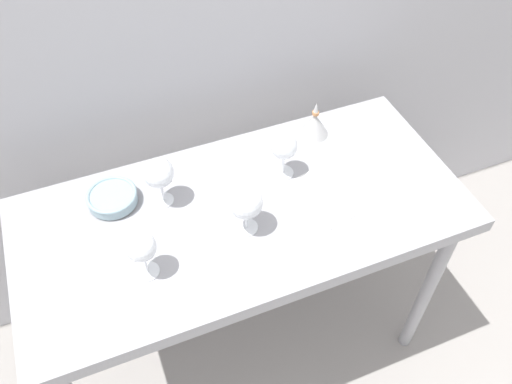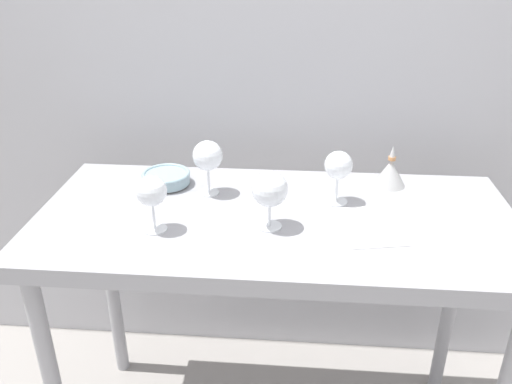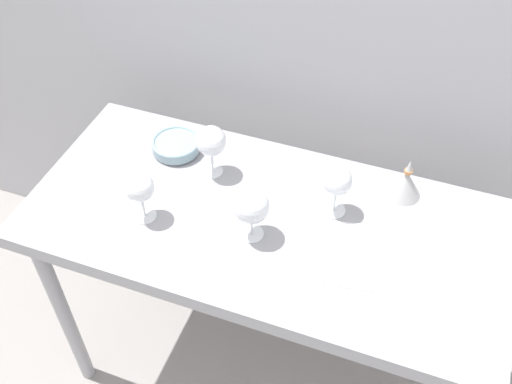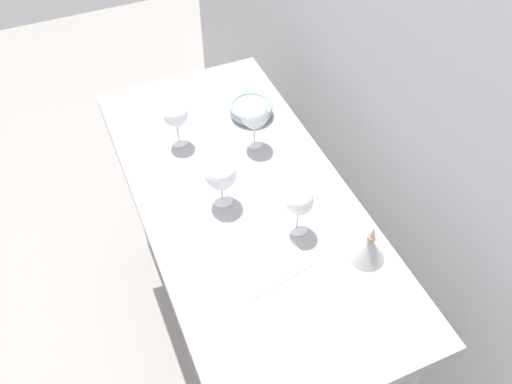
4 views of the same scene
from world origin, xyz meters
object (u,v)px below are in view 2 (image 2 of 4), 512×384
tasting_bowl (166,178)px  wine_glass_near_left (151,192)px  wine_glass_near_center (270,190)px  tasting_sheet_upper (367,226)px  decanter_funnel (390,172)px  wine_glass_far_right (338,167)px  wine_glass_far_left (208,157)px

tasting_bowl → wine_glass_near_left: bearing=-82.9°
wine_glass_near_left → wine_glass_near_center: size_ratio=0.97×
wine_glass_near_center → tasting_sheet_upper: bearing=4.9°
decanter_funnel → wine_glass_far_right: bearing=-142.6°
wine_glass_near_left → decanter_funnel: bearing=26.8°
wine_glass_far_right → wine_glass_near_center: bearing=-139.0°
tasting_sheet_upper → wine_glass_far_left: bearing=148.6°
wine_glass_near_center → wine_glass_far_left: (-0.20, 0.20, 0.01)m
wine_glass_near_center → wine_glass_far_left: wine_glass_far_left is taller
wine_glass_near_left → tasting_sheet_upper: (0.59, 0.07, -0.11)m
tasting_sheet_upper → tasting_bowl: bearing=148.9°
wine_glass_near_left → tasting_bowl: 0.31m
tasting_sheet_upper → wine_glass_near_left: bearing=175.1°
wine_glass_near_left → tasting_bowl: (-0.04, 0.29, -0.09)m
tasting_bowl → tasting_sheet_upper: bearing=-19.8°
wine_glass_near_left → decanter_funnel: size_ratio=1.18×
wine_glass_near_left → wine_glass_near_center: bearing=7.7°
wine_glass_far_left → decanter_funnel: (0.57, 0.11, -0.08)m
wine_glass_near_left → wine_glass_near_center: wine_glass_near_center is taller
wine_glass_far_right → wine_glass_far_left: size_ratio=0.95×
wine_glass_near_center → tasting_sheet_upper: wine_glass_near_center is taller
wine_glass_near_center → tasting_bowl: 0.44m
wine_glass_far_right → tasting_bowl: wine_glass_far_right is taller
wine_glass_near_left → tasting_sheet_upper: wine_glass_near_left is taller
wine_glass_near_left → wine_glass_far_right: 0.55m
wine_glass_near_center → tasting_bowl: (-0.35, 0.25, -0.09)m
decanter_funnel → tasting_sheet_upper: bearing=-109.7°
wine_glass_far_right → decanter_funnel: 0.24m
wine_glass_near_left → wine_glass_near_center: (0.31, 0.04, -0.00)m
decanter_funnel → tasting_bowl: bearing=-175.5°
tasting_bowl → wine_glass_near_center: bearing=-35.2°
wine_glass_far_left → wine_glass_far_right: bearing=-4.2°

